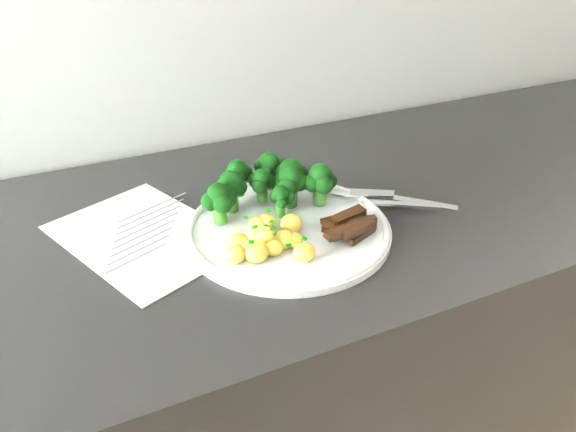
# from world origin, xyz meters

# --- Properties ---
(counter) EXTENTS (2.46, 0.62, 0.92)m
(counter) POSITION_xyz_m (0.00, 1.66, 0.46)
(counter) COLOR black
(counter) RESTS_ON ground
(recipe_paper) EXTENTS (0.29, 0.33, 0.00)m
(recipe_paper) POSITION_xyz_m (-0.13, 1.69, 0.92)
(recipe_paper) COLOR white
(recipe_paper) RESTS_ON counter
(plate) EXTENTS (0.31, 0.31, 0.02)m
(plate) POSITION_xyz_m (0.07, 1.61, 0.93)
(plate) COLOR white
(plate) RESTS_ON counter
(broccoli) EXTENTS (0.22, 0.12, 0.07)m
(broccoli) POSITION_xyz_m (0.07, 1.67, 0.98)
(broccoli) COLOR #295F1A
(broccoli) RESTS_ON plate
(potatoes) EXTENTS (0.13, 0.12, 0.04)m
(potatoes) POSITION_xyz_m (0.02, 1.57, 0.95)
(potatoes) COLOR #FFDA4E
(potatoes) RESTS_ON plate
(beef_strips) EXTENTS (0.10, 0.08, 0.03)m
(beef_strips) POSITION_xyz_m (0.15, 1.56, 0.94)
(beef_strips) COLOR black
(beef_strips) RESTS_ON plate
(fork) EXTENTS (0.14, 0.14, 0.02)m
(fork) POSITION_xyz_m (0.24, 1.60, 0.94)
(fork) COLOR silver
(fork) RESTS_ON plate
(knife) EXTENTS (0.20, 0.16, 0.03)m
(knife) POSITION_xyz_m (0.27, 1.60, 0.93)
(knife) COLOR silver
(knife) RESTS_ON plate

